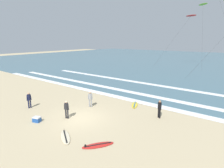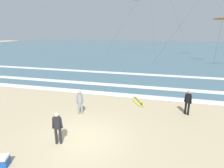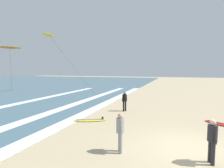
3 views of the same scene
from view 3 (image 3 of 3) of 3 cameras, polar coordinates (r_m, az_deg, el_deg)
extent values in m
plane|color=tan|center=(8.13, 24.59, -19.65)|extent=(160.00, 160.00, 0.00)
cube|color=white|center=(9.02, -27.06, -17.18)|extent=(49.43, 1.01, 0.01)
cylinder|color=black|center=(13.56, 3.99, -7.63)|extent=(0.13, 0.13, 0.82)
cylinder|color=black|center=(13.69, 4.65, -7.52)|extent=(0.13, 0.13, 0.82)
cylinder|color=black|center=(13.49, 4.34, -4.67)|extent=(0.32, 0.32, 0.58)
cylinder|color=black|center=(13.38, 3.72, -4.85)|extent=(0.16, 0.15, 0.56)
cylinder|color=black|center=(13.62, 4.96, -4.69)|extent=(0.16, 0.15, 0.56)
sphere|color=#9E7051|center=(13.44, 4.35, -3.05)|extent=(0.21, 0.21, 0.21)
cylinder|color=#232328|center=(7.32, 30.54, -19.18)|extent=(0.13, 0.13, 0.82)
cylinder|color=#232328|center=(7.16, 31.32, -19.77)|extent=(0.13, 0.13, 0.82)
cylinder|color=#232328|center=(6.99, 31.17, -14.20)|extent=(0.32, 0.32, 0.58)
cylinder|color=#232328|center=(7.16, 30.45, -13.95)|extent=(0.15, 0.12, 0.56)
cylinder|color=#232328|center=(6.84, 31.91, -14.86)|extent=(0.15, 0.12, 0.56)
sphere|color=#DBB28E|center=(6.88, 31.31, -11.16)|extent=(0.21, 0.21, 0.21)
cylinder|color=gray|center=(7.17, 2.66, -19.03)|extent=(0.13, 0.13, 0.82)
cylinder|color=gray|center=(6.99, 3.00, -19.68)|extent=(0.13, 0.13, 0.82)
cylinder|color=gray|center=(6.83, 2.85, -13.97)|extent=(0.32, 0.32, 0.58)
cylinder|color=gray|center=(7.01, 2.54, -13.69)|extent=(0.16, 0.14, 0.56)
cylinder|color=gray|center=(6.66, 3.18, -14.68)|extent=(0.16, 0.14, 0.56)
sphere|color=tan|center=(6.72, 2.87, -10.86)|extent=(0.21, 0.21, 0.21)
ellipsoid|color=red|center=(12.28, 33.75, -11.47)|extent=(1.69, 2.07, 0.09)
cube|color=black|center=(12.27, 33.76, -11.25)|extent=(1.10, 1.53, 0.01)
ellipsoid|color=yellow|center=(11.25, -7.52, -12.16)|extent=(1.44, 2.15, 0.09)
cube|color=#1959B2|center=(11.24, -7.52, -11.92)|extent=(0.86, 1.66, 0.01)
cube|color=black|center=(11.21, -3.25, -11.52)|extent=(0.07, 0.12, 0.16)
ellipsoid|color=orange|center=(31.62, -31.62, 10.59)|extent=(2.80, 2.82, 0.43)
cylinder|color=#333333|center=(31.00, -31.35, 4.30)|extent=(0.54, 0.67, 6.94)
ellipsoid|color=yellow|center=(29.35, -20.83, 15.40)|extent=(3.29, 1.42, 0.43)
cylinder|color=#333333|center=(25.89, -14.10, 7.09)|extent=(0.97, 8.48, 8.93)
camera|label=1|loc=(21.85, 50.91, 12.00)|focal=29.64mm
camera|label=2|loc=(13.86, 57.93, 10.48)|focal=29.94mm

